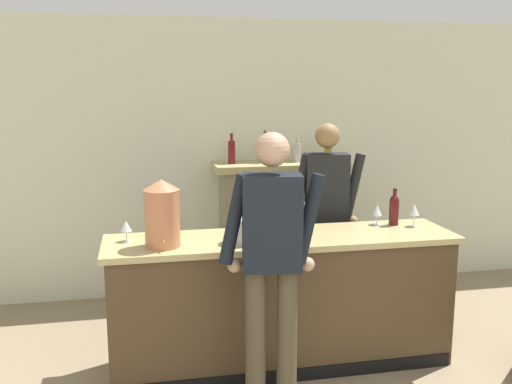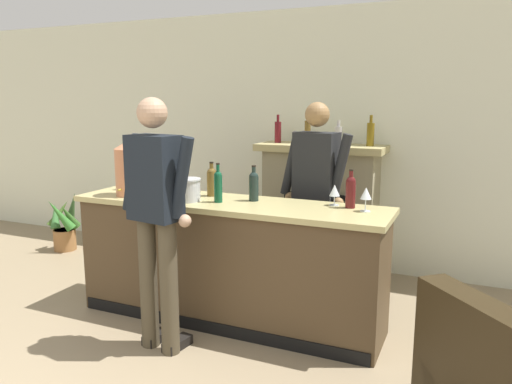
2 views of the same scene
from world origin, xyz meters
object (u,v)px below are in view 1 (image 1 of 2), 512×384
Objects in this scene: person_bartender at (326,216)px; wine_bottle_cabernet_heavy at (394,209)px; wine_bottle_merlot_tall at (277,220)px; wine_glass_mid_counter at (414,210)px; fireplace_stone at (279,228)px; wine_bottle_rose_blush at (248,215)px; wine_glass_back_row at (126,227)px; ice_bucket_steel at (245,230)px; person_customer at (272,263)px; copper_dispenser at (162,213)px; wine_bottle_riesling_slim at (302,215)px; wine_glass_by_dispenser at (377,211)px.

person_bartender reaches higher than wine_bottle_cabernet_heavy.
wine_glass_mid_counter is (1.14, 0.14, -0.01)m from wine_bottle_merlot_tall.
wine_bottle_rose_blush is at bearing -113.20° from fireplace_stone.
wine_bottle_cabernet_heavy is (0.61, -1.31, 0.45)m from fireplace_stone.
wine_bottle_merlot_tall is 1.08m from wine_glass_back_row.
ice_bucket_steel is 1.49× the size of wine_glass_back_row.
fireplace_stone is 9.32× the size of wine_glass_mid_counter.
wine_bottle_rose_blush is at bearing 176.90° from wine_glass_mid_counter.
wine_bottle_merlot_tall is at bearing -173.08° from wine_glass_mid_counter.
wine_bottle_rose_blush is at bearing 89.53° from person_customer.
wine_glass_back_row is (-1.46, -1.39, 0.42)m from fireplace_stone.
wine_glass_mid_counter is at bearing -3.10° from wine_bottle_rose_blush.
copper_dispenser reaches higher than wine_bottle_cabernet_heavy.
ice_bucket_steel is at bearing -1.38° from copper_dispenser.
copper_dispenser is 1.60× the size of wine_bottle_cabernet_heavy.
wine_bottle_riesling_slim is (0.41, -0.04, -0.00)m from wine_bottle_rose_blush.
copper_dispenser is 1.50× the size of wine_bottle_merlot_tall.
copper_dispenser reaches higher than wine_glass_back_row.
ice_bucket_steel is at bearing -13.50° from wine_glass_back_row.
wine_glass_by_dispenser is (1.05, 0.04, -0.02)m from wine_bottle_rose_blush.
wine_bottle_cabernet_heavy reaches higher than wine_glass_back_row.
person_bartender reaches higher than fireplace_stone.
wine_bottle_rose_blush is (0.65, 0.25, -0.10)m from copper_dispenser.
wine_bottle_merlot_tall is (0.82, 0.04, -0.10)m from copper_dispenser.
copper_dispenser is 0.59m from ice_bucket_steel.
person_bartender is at bearing 17.80° from wine_glass_back_row.
person_customer is at bearing -106.96° from wine_bottle_merlot_tall.
person_customer is at bearing -90.47° from wine_bottle_rose_blush.
wine_bottle_riesling_slim is 0.92× the size of wine_bottle_merlot_tall.
wine_bottle_merlot_tall reaches higher than wine_bottle_riesling_slim.
wine_glass_back_row is (-0.89, 0.73, 0.10)m from person_customer.
wine_bottle_cabernet_heavy is (1.83, 0.26, -0.10)m from copper_dispenser.
ice_bucket_steel is at bearing 97.72° from person_customer.
wine_glass_by_dispenser is 0.91× the size of wine_glass_mid_counter.
person_bartender is 3.82× the size of copper_dispenser.
wine_bottle_rose_blush reaches higher than ice_bucket_steel.
person_customer reaches higher than fireplace_stone.
person_customer reaches higher than wine_bottle_merlot_tall.
copper_dispenser reaches higher than wine_bottle_merlot_tall.
wine_bottle_riesling_slim is at bearing -176.06° from wine_bottle_cabernet_heavy.
person_bartender is (0.20, -0.85, 0.30)m from fireplace_stone.
wine_glass_back_row is at bearing -162.20° from person_bartender.
wine_glass_by_dispenser is (0.88, 0.25, -0.03)m from wine_bottle_merlot_tall.
fireplace_stone is 0.94× the size of person_bartender.
wine_bottle_rose_blush is at bearing -148.78° from person_bartender.
wine_bottle_cabernet_heavy is (1.26, 0.27, 0.04)m from ice_bucket_steel.
wine_bottle_merlot_tall is at bearing -131.42° from person_bartender.
person_bartender is at bearing 135.41° from wine_glass_mid_counter.
wine_bottle_rose_blush is 1.92× the size of wine_glass_back_row.
copper_dispenser is (-0.64, 0.54, 0.22)m from person_customer.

